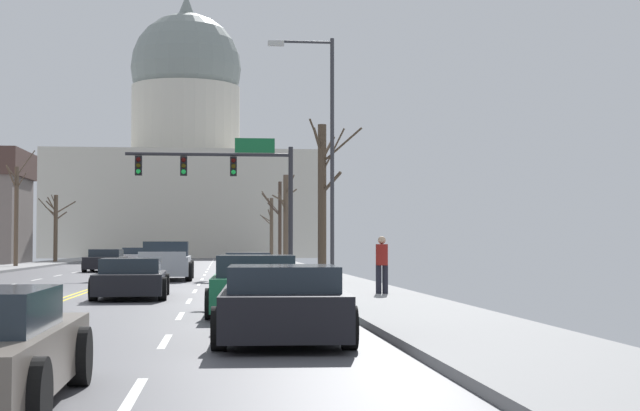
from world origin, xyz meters
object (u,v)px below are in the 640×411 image
Objects in this scene: pickup_truck_near_00 at (166,263)px; sedan_near_03 at (255,286)px; sedan_near_01 at (247,270)px; sedan_near_04 at (282,304)px; sedan_near_02 at (131,279)px; street_lamp_right at (324,139)px; sedan_oncoming_00 at (106,261)px; sedan_oncoming_01 at (135,257)px; pedestrian_00 at (382,262)px; signal_gantry at (230,176)px.

sedan_near_03 is at bearing -81.07° from pickup_truck_near_00.
sedan_near_01 is 1.00× the size of sedan_near_04.
street_lamp_right is at bearing 42.26° from sedan_near_02.
sedan_oncoming_01 reaches higher than sedan_oncoming_00.
street_lamp_right reaches higher than pedestrian_00.
signal_gantry is 12.45m from street_lamp_right.
sedan_oncoming_01 is (-7.05, 51.31, -0.00)m from sedan_near_04.
sedan_near_01 is (0.54, -10.32, -4.19)m from signal_gantry.
pedestrian_00 reaches higher than sedan_near_04.
signal_gantry is 24.51m from sedan_near_03.
sedan_oncoming_00 is at bearing 108.05° from pickup_truck_near_00.
sedan_near_03 is (3.28, -6.59, 0.08)m from sedan_near_02.
sedan_oncoming_01 is at bearing 106.55° from signal_gantry.
pedestrian_00 is at bearing -77.57° from signal_gantry.
signal_gantry is 1.44× the size of pickup_truck_near_00.
sedan_near_04 is at bearing -107.53° from pedestrian_00.
sedan_near_03 is 1.03× the size of sedan_oncoming_00.
sedan_near_02 is at bearing 116.49° from sedan_near_03.
pickup_truck_near_00 is 1.24× the size of sedan_near_03.
street_lamp_right is 2.02× the size of sedan_oncoming_00.
sedan_near_03 is 2.75× the size of pedestrian_00.
sedan_oncoming_01 reaches higher than sedan_near_02.
pickup_truck_near_00 is 16.02m from pedestrian_00.
pickup_truck_near_00 is 1.19× the size of sedan_near_04.
sedan_oncoming_01 is (-3.53, 39.20, 0.04)m from sedan_near_02.
pedestrian_00 is (0.92, -6.61, -4.18)m from street_lamp_right.
street_lamp_right is at bearing 81.71° from sedan_near_04.
signal_gantry is 22.96m from sedan_oncoming_01.
signal_gantry is at bearing 56.47° from pickup_truck_near_00.
pickup_truck_near_00 is 3.41× the size of pedestrian_00.
sedan_near_04 is at bearing -82.45° from pickup_truck_near_00.
sedan_near_02 is at bearing -115.47° from sedan_near_01.
sedan_oncoming_01 is (0.33, 13.53, -0.00)m from sedan_oncoming_00.
sedan_near_01 reaches higher than sedan_near_04.
sedan_near_04 is (3.52, -12.11, 0.05)m from sedan_near_02.
sedan_oncoming_00 is (-7.38, 37.79, -0.00)m from sedan_near_04.
pickup_truck_near_00 is at bearing -71.95° from sedan_oncoming_00.
pedestrian_00 is at bearing -66.77° from sedan_near_01.
pickup_truck_near_00 is at bearing 97.55° from sedan_near_04.
pickup_truck_near_00 is at bearing 89.39° from sedan_near_02.
sedan_near_01 is 19.83m from sedan_oncoming_00.
street_lamp_right is 22.93m from sedan_oncoming_00.
pedestrian_00 is (10.54, -40.27, 0.45)m from sedan_oncoming_01.
signal_gantry is at bearing -50.18° from sedan_oncoming_00.
pedestrian_00 reaches higher than sedan_oncoming_00.
pickup_truck_near_00 is 1.28× the size of sedan_oncoming_00.
sedan_near_02 is 7.11m from pedestrian_00.
pedestrian_00 is (3.73, 5.52, 0.42)m from sedan_near_03.
sedan_near_04 is (3.38, -25.51, -0.15)m from pickup_truck_near_00.
sedan_oncoming_00 is (-4.00, 12.28, -0.15)m from pickup_truck_near_00.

